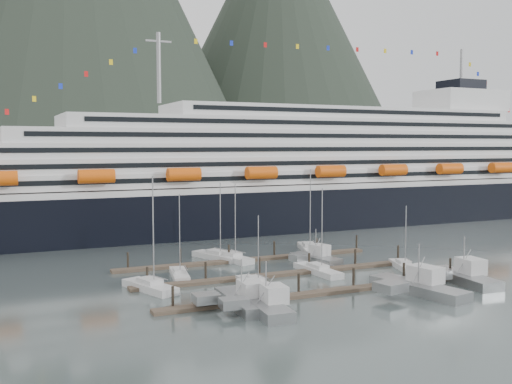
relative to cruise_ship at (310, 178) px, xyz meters
The scene contains 19 objects.
ground 63.76m from the cruise_ship, 118.66° to the right, with size 1600.00×1600.00×0.00m, color #4D5B5A.
mountains 555.11m from the cruise_ship, 87.59° to the left, with size 870.00×440.00×420.00m.
cruise_ship is the anchor object (origin of this frame).
dock_near 74.63m from the cruise_ship, 118.31° to the right, with size 48.18×2.28×3.20m.
dock_mid 63.65m from the cruise_ship, 123.96° to the right, with size 48.18×2.28×3.20m.
dock_far 53.59m from the cruise_ship, 131.95° to the right, with size 48.18×2.28×3.20m.
sailboat_a 78.02m from the cruise_ship, 136.71° to the right, with size 6.21×10.63×16.98m.
sailboat_b 69.15m from the cruise_ship, 136.98° to the right, with size 4.06×9.40×13.60m.
sailboat_c 71.02m from the cruise_ship, 126.12° to the right, with size 2.95×8.64×10.93m.
sailboat_d 61.17m from the cruise_ship, 118.37° to the right, with size 3.18×11.12×14.29m.
sailboat_e 53.84m from the cruise_ship, 138.34° to the right, with size 6.45×11.07×14.47m.
sailboat_f 54.34m from the cruise_ship, 134.71° to the right, with size 5.06×9.98×14.40m.
sailboat_g 41.94m from the cruise_ship, 119.88° to the right, with size 6.49×11.70×16.61m.
sailboat_h 58.32m from the cruise_ship, 103.70° to the right, with size 5.06×8.75×11.08m.
trawler_a 82.20m from the cruise_ship, 125.85° to the right, with size 9.05×12.55×6.80m.
trawler_b 84.46m from the cruise_ship, 123.36° to the right, with size 8.54×11.19×7.09m.
trawler_c 74.33m from the cruise_ship, 107.82° to the right, with size 11.14×15.54×7.73m.
trawler_d 69.74m from the cruise_ship, 100.19° to the right, with size 9.82×13.24×7.76m.
trawler_e 52.83m from the cruise_ship, 118.58° to the right, with size 8.41×10.66×6.57m.
Camera 1 is at (-47.00, -80.64, 20.82)m, focal length 42.00 mm.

